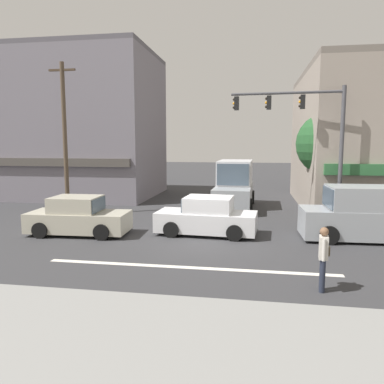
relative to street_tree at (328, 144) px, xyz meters
The scene contains 12 objects.
ground_plane 8.78m from the street_tree, 134.81° to the right, with size 120.00×120.00×0.00m, color #333335.
lane_marking_stripe 11.35m from the street_tree, 121.51° to the right, with size 9.00×0.24×0.01m, color silver.
sidewalk_curb 15.64m from the street_tree, 111.62° to the right, with size 40.00×5.00×0.16m, color gray.
building_left_block 17.77m from the street_tree, 161.75° to the left, with size 12.36×8.31×10.05m.
street_tree is the anchor object (origin of this frame).
utility_pole_near_left 13.46m from the street_tree, behind, with size 1.40×0.22×7.82m.
traffic_light_mast 3.14m from the street_tree, 114.60° to the right, with size 4.88×0.53×6.20m.
box_truck_crossing_center 5.72m from the street_tree, 157.83° to the left, with size 2.36×5.65×2.75m.
van_crossing_leftbound 5.52m from the street_tree, 82.80° to the right, with size 4.67×2.18×2.11m.
sedan_crossing_rightbound 7.99m from the street_tree, 138.97° to the right, with size 4.20×2.09×1.58m.
sedan_approaching_near 12.61m from the street_tree, 152.29° to the right, with size 4.16×2.00×1.58m.
pedestrian_foreground_with_bag 10.90m from the street_tree, 100.56° to the right, with size 0.36×0.67×1.67m.
Camera 1 is at (1.86, -14.33, 3.76)m, focal length 35.00 mm.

